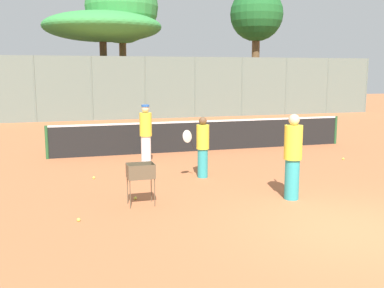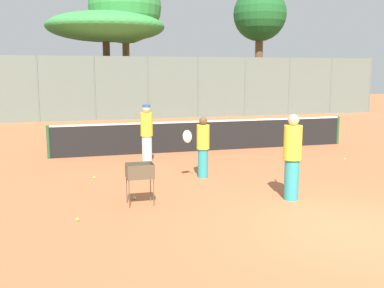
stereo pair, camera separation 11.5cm
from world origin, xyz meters
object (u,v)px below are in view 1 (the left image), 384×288
(player_yellow_shirt, at_px, (202,146))
(ball_cart, at_px, (140,175))
(tennis_net, at_px, (205,135))
(player_white_outfit, at_px, (146,133))
(parked_car, at_px, (40,105))
(player_red_cap, at_px, (293,156))

(player_yellow_shirt, distance_m, ball_cart, 2.83)
(tennis_net, distance_m, ball_cart, 6.67)
(ball_cart, bearing_deg, player_white_outfit, 77.59)
(ball_cart, bearing_deg, parked_car, 97.29)
(player_white_outfit, bearing_deg, tennis_net, -37.12)
(player_white_outfit, height_order, parked_car, player_white_outfit)
(player_white_outfit, distance_m, ball_cart, 4.35)
(tennis_net, relative_size, player_yellow_shirt, 6.67)
(tennis_net, relative_size, player_white_outfit, 6.01)
(tennis_net, bearing_deg, player_red_cap, -90.63)
(player_red_cap, bearing_deg, parked_car, 36.91)
(player_white_outfit, height_order, player_red_cap, player_red_cap)
(tennis_net, xyz_separation_m, player_yellow_shirt, (-1.32, -3.79, 0.27))
(player_red_cap, bearing_deg, tennis_net, 20.80)
(player_white_outfit, bearing_deg, parked_car, 32.28)
(ball_cart, distance_m, parked_car, 21.08)
(player_yellow_shirt, bearing_deg, player_red_cap, 93.99)
(tennis_net, height_order, ball_cart, tennis_net)
(player_white_outfit, xyz_separation_m, ball_cart, (-0.93, -4.24, -0.27))
(player_red_cap, height_order, parked_car, player_red_cap)
(player_yellow_shirt, height_order, parked_car, player_yellow_shirt)
(player_yellow_shirt, bearing_deg, ball_cart, 22.11)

